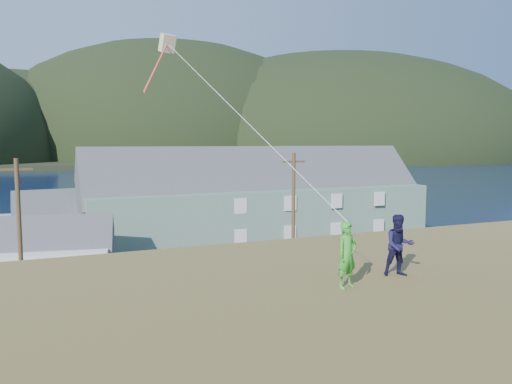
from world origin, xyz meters
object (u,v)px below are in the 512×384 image
Objects in this scene: lodge at (260,200)px; kite_flyer_navy at (399,245)px; shed_palegreen_far at (74,222)px; kite_flyer_green at (347,255)px; shed_white at (56,256)px; wharf at (28,223)px.

kite_flyer_navy is (-11.42, -36.31, 3.27)m from lodge.
shed_palegreen_far is at bearing 116.57° from kite_flyer_navy.
lodge reaches higher than kite_flyer_navy.
shed_palegreen_far is 42.29m from kite_flyer_navy.
kite_flyer_navy is (1.80, 0.40, 0.01)m from kite_flyer_green.
kite_flyer_navy is at bearing -1.73° from kite_flyer_green.
wharf is at bearing 105.30° from shed_white.
lodge is at bearing 32.56° from shed_white.
wharf is at bearing 118.86° from kite_flyer_navy.
shed_white is at bearing -158.10° from lodge.
wharf is 0.74× the size of lodge.
lodge is 22.31× the size of kite_flyer_navy.
wharf is 59.54m from kite_flyer_navy.
wharf is 17.36m from shed_palegreen_far.
kite_flyer_navy is at bearing -64.59° from shed_white.
wharf is 30.25m from shed_white.
kite_flyer_green is at bearing -90.06° from shed_palegreen_far.
kite_flyer_green is at bearing -149.51° from kite_flyer_navy.
shed_palegreen_far reaches higher than wharf.
kite_flyer_navy is at bearing -108.75° from lodge.
kite_flyer_green is at bearing -80.89° from wharf.
shed_white is at bearing -103.59° from shed_palegreen_far.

